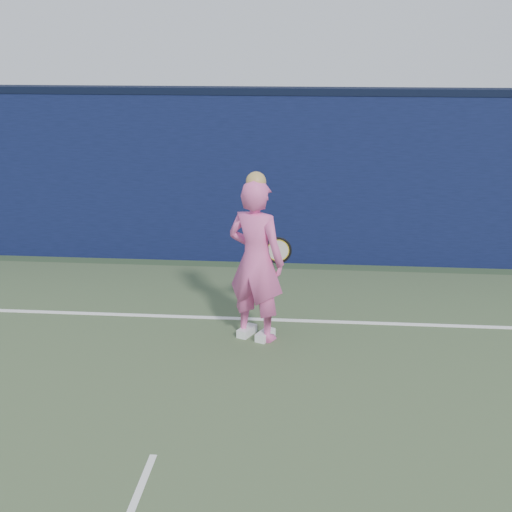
# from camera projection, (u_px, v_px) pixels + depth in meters

# --- Properties ---
(backstop_wall) EXTENTS (24.00, 0.40, 2.50)m
(backstop_wall) POSITION_uv_depth(u_px,v_px,m) (232.00, 179.00, 10.74)
(backstop_wall) COLOR black
(backstop_wall) RESTS_ON ground
(wall_cap) EXTENTS (24.00, 0.42, 0.10)m
(wall_cap) POSITION_uv_depth(u_px,v_px,m) (231.00, 91.00, 10.35)
(wall_cap) COLOR black
(wall_cap) RESTS_ON backstop_wall
(player) EXTENTS (0.80, 0.68, 1.93)m
(player) POSITION_uv_depth(u_px,v_px,m) (256.00, 260.00, 7.91)
(player) COLOR pink
(player) RESTS_ON ground
(racket) EXTENTS (0.58, 0.17, 0.32)m
(racket) POSITION_uv_depth(u_px,v_px,m) (276.00, 251.00, 8.30)
(racket) COLOR black
(racket) RESTS_ON ground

